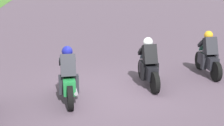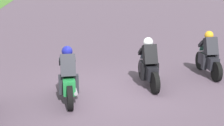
# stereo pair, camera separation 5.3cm
# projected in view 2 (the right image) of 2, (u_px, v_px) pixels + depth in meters

# --- Properties ---
(ground_plane) EXTENTS (120.00, 120.00, 0.00)m
(ground_plane) POSITION_uv_depth(u_px,v_px,m) (110.00, 93.00, 9.82)
(ground_plane) COLOR #544353
(rider_lane_a) EXTENTS (2.04, 0.55, 1.51)m
(rider_lane_a) POSITION_uv_depth(u_px,v_px,m) (209.00, 57.00, 11.33)
(rider_lane_a) COLOR black
(rider_lane_a) RESTS_ON ground_plane
(rider_lane_b) EXTENTS (2.04, 0.54, 1.51)m
(rider_lane_b) POSITION_uv_depth(u_px,v_px,m) (149.00, 66.00, 10.27)
(rider_lane_b) COLOR black
(rider_lane_b) RESTS_ON ground_plane
(rider_lane_c) EXTENTS (2.04, 0.54, 1.51)m
(rider_lane_c) POSITION_uv_depth(u_px,v_px,m) (68.00, 78.00, 9.13)
(rider_lane_c) COLOR black
(rider_lane_c) RESTS_ON ground_plane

